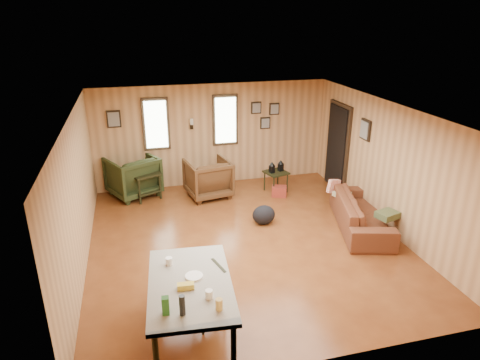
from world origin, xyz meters
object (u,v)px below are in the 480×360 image
at_px(sofa, 362,208).
at_px(recliner_green, 133,174).
at_px(recliner_brown, 208,176).
at_px(side_table, 276,171).
at_px(end_table, 145,181).
at_px(dining_table, 190,288).

xyz_separation_m(sofa, recliner_green, (-4.21, 2.70, 0.09)).
distance_m(recliner_brown, side_table, 1.57).
bearing_deg(recliner_brown, end_table, -18.37).
distance_m(end_table, dining_table, 4.71).
relative_size(recliner_brown, side_table, 1.26).
relative_size(sofa, dining_table, 1.21).
bearing_deg(dining_table, side_table, 64.04).
distance_m(recliner_green, end_table, 0.38).
xyz_separation_m(sofa, end_table, (-3.95, 2.43, 0.01)).
relative_size(recliner_green, end_table, 1.34).
height_order(recliner_green, side_table, recliner_green).
relative_size(recliner_green, dining_table, 0.58).
bearing_deg(end_table, recliner_green, 133.62).
bearing_deg(side_table, dining_table, -120.83).
bearing_deg(sofa, end_table, 74.13).
relative_size(sofa, side_table, 2.82).
distance_m(recliner_green, side_table, 3.25).
distance_m(sofa, recliner_brown, 3.41).
xyz_separation_m(recliner_brown, dining_table, (-1.03, -4.48, 0.30)).
bearing_deg(dining_table, recliner_brown, 81.94).
height_order(sofa, end_table, sofa).
bearing_deg(recliner_green, recliner_brown, 137.43).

